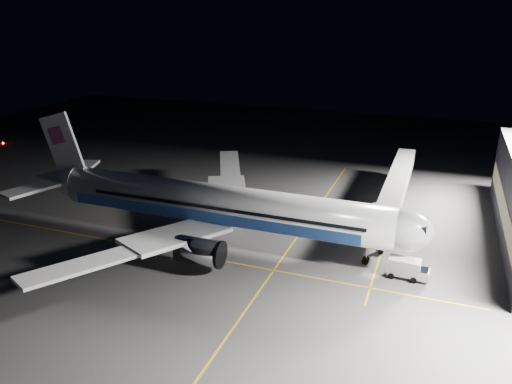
{
  "coord_description": "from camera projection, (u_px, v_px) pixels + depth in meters",
  "views": [
    {
      "loc": [
        27.56,
        -58.63,
        30.8
      ],
      "look_at": [
        3.57,
        4.72,
        6.0
      ],
      "focal_mm": 35.0,
      "sensor_mm": 36.0,
      "label": 1
    }
  ],
  "objects": [
    {
      "name": "ground",
      "position": [
        221.0,
        239.0,
        71.24
      ],
      "size": [
        200.0,
        200.0,
        0.0
      ],
      "primitive_type": "plane",
      "color": "#4C4C4F",
      "rests_on": "ground"
    },
    {
      "name": "safety_cone_b",
      "position": [
        278.0,
        209.0,
        81.38
      ],
      "size": [
        0.38,
        0.38,
        0.57
      ],
      "primitive_type": "cone",
      "color": "orange",
      "rests_on": "ground"
    },
    {
      "name": "airliner",
      "position": [
        213.0,
        204.0,
        69.82
      ],
      "size": [
        61.48,
        54.22,
        16.64
      ],
      "color": "silver",
      "rests_on": "ground"
    },
    {
      "name": "guide_line_main",
      "position": [
        288.0,
        250.0,
        67.92
      ],
      "size": [
        0.25,
        80.0,
        0.01
      ],
      "primitive_type": "cube",
      "color": "gold",
      "rests_on": "ground"
    },
    {
      "name": "service_truck",
      "position": [
        408.0,
        268.0,
        60.42
      ],
      "size": [
        4.96,
        2.36,
        2.49
      ],
      "rotation": [
        0.0,
        0.0,
        -0.05
      ],
      "color": "silver",
      "rests_on": "ground"
    },
    {
      "name": "guide_line_side",
      "position": [
        387.0,
        234.0,
        72.71
      ],
      "size": [
        0.25,
        40.0,
        0.01
      ],
      "primitive_type": "cube",
      "color": "gold",
      "rests_on": "ground"
    },
    {
      "name": "safety_cone_a",
      "position": [
        211.0,
        200.0,
        85.14
      ],
      "size": [
        0.41,
        0.41,
        0.61
      ],
      "primitive_type": "cone",
      "color": "orange",
      "rests_on": "ground"
    },
    {
      "name": "baggage_tug",
      "position": [
        227.0,
        210.0,
        79.5
      ],
      "size": [
        3.0,
        2.75,
        1.77
      ],
      "rotation": [
        0.0,
        0.0,
        0.4
      ],
      "color": "black",
      "rests_on": "ground"
    },
    {
      "name": "guide_line_cross",
      "position": [
        202.0,
        257.0,
        65.97
      ],
      "size": [
        70.0,
        0.25,
        0.01
      ],
      "primitive_type": "cube",
      "color": "gold",
      "rests_on": "ground"
    },
    {
      "name": "jet_bridge",
      "position": [
        396.0,
        187.0,
        78.21
      ],
      "size": [
        3.6,
        34.4,
        6.3
      ],
      "color": "#B2B2B7",
      "rests_on": "ground"
    },
    {
      "name": "safety_cone_c",
      "position": [
        230.0,
        217.0,
        78.06
      ],
      "size": [
        0.41,
        0.41,
        0.62
      ],
      "primitive_type": "cone",
      "color": "orange",
      "rests_on": "ground"
    }
  ]
}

